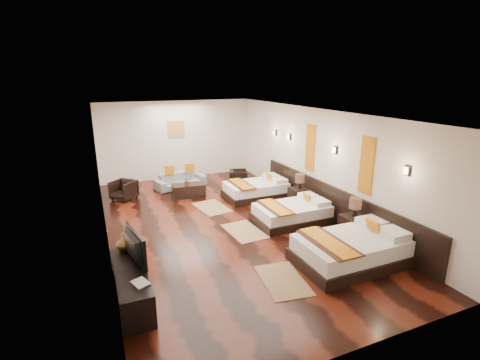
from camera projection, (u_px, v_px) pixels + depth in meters
name	position (u px, v px, depth m)	size (l,w,h in m)	color
floor	(223.00, 224.00, 8.92)	(5.50, 9.50, 0.01)	black
ceiling	(221.00, 112.00, 8.13)	(5.50, 9.50, 0.01)	white
back_wall	(177.00, 140.00, 12.72)	(5.50, 0.01, 2.80)	silver
left_wall	(102.00, 184.00, 7.49)	(0.01, 9.50, 2.80)	silver
right_wall	(317.00, 161.00, 9.57)	(0.01, 9.50, 2.80)	silver
headboard_panel	(331.00, 203.00, 9.11)	(0.08, 6.60, 0.90)	black
bed_near	(352.00, 249.00, 6.99)	(2.20, 1.38, 0.84)	black
bed_mid	(293.00, 213.00, 8.98)	(1.89, 1.19, 0.72)	black
bed_far	(257.00, 189.00, 10.86)	(1.91, 1.20, 0.73)	black
nightstand_a	(353.00, 225.00, 8.00)	(0.50, 0.50, 1.00)	black
nightstand_b	(299.00, 195.00, 10.03)	(0.49, 0.49, 0.97)	black
jute_mat_near	(283.00, 280.00, 6.44)	(0.75, 1.20, 0.01)	#93704A
jute_mat_mid	(244.00, 231.00, 8.48)	(0.75, 1.20, 0.01)	#93704A
jute_mat_far	(212.00, 207.00, 10.04)	(0.75, 1.20, 0.01)	#93704A
tv_console	(132.00, 285.00, 5.82)	(0.50, 1.80, 0.55)	black
tv	(130.00, 247.00, 5.92)	(0.96, 0.13, 0.55)	black
book	(134.00, 286.00, 5.28)	(0.21, 0.28, 0.03)	black
figurine	(125.00, 242.00, 6.36)	(0.30, 0.30, 0.31)	brown
sofa	(180.00, 180.00, 11.83)	(1.70, 0.66, 0.50)	gray
armchair_left	(124.00, 190.00, 10.63)	(0.64, 0.65, 0.60)	black
armchair_right	(238.00, 177.00, 12.07)	(0.57, 0.59, 0.54)	black
coffee_table	(189.00, 190.00, 10.92)	(1.00, 0.50, 0.40)	black
table_plant	(187.00, 181.00, 10.77)	(0.21, 0.19, 0.24)	#306321
orange_panel_a	(367.00, 165.00, 7.80)	(0.04, 0.40, 1.30)	#D86014
orange_panel_b	(310.00, 148.00, 9.74)	(0.04, 0.40, 1.30)	#D86014
sconce_near	(407.00, 171.00, 6.78)	(0.07, 0.12, 0.18)	black
sconce_mid	(335.00, 150.00, 8.72)	(0.07, 0.12, 0.18)	black
sconce_far	(289.00, 137.00, 10.66)	(0.07, 0.12, 0.18)	black
sconce_lounge	(275.00, 133.00, 11.45)	(0.07, 0.12, 0.18)	black
gold_artwork	(176.00, 129.00, 12.59)	(0.60, 0.04, 0.60)	#AD873F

